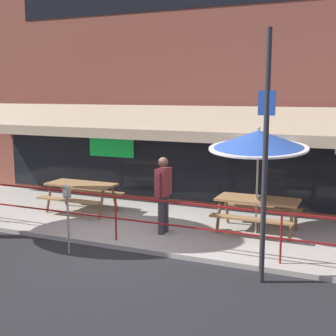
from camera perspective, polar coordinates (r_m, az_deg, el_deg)
ground_plane at (r=9.91m, az=-7.19°, el=-9.73°), size 120.00×120.00×0.00m
patio_deck at (r=11.57m, az=-2.09°, el=-6.61°), size 15.00×4.00×0.10m
restaurant_building at (r=13.22m, az=2.12°, el=13.96°), size 15.00×1.60×8.67m
patio_railing at (r=9.93m, az=-6.40°, el=-4.86°), size 13.84×0.04×0.97m
picnic_table_left at (r=12.41m, az=-10.51°, el=-2.56°), size 1.80×1.42×0.76m
picnic_table_centre at (r=10.65m, az=10.85°, el=-4.52°), size 1.80×1.42×0.76m
patio_umbrella_centre at (r=10.30m, az=10.96°, el=3.34°), size 2.14×2.14×2.38m
pedestrian_walking at (r=10.30m, az=-0.58°, el=-2.82°), size 0.25×0.62×1.71m
parking_meter_far at (r=9.45m, az=-12.18°, el=-3.57°), size 0.15×0.16×1.42m
street_sign_pole at (r=7.80m, az=11.77°, el=1.37°), size 0.28×0.09×4.22m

